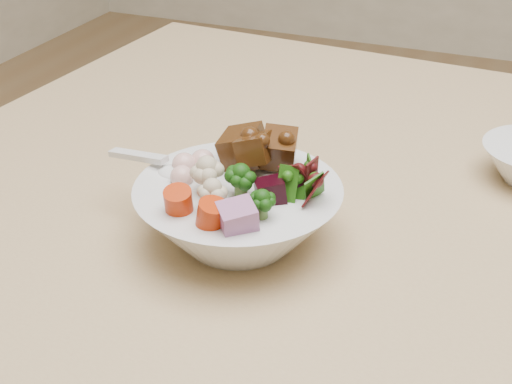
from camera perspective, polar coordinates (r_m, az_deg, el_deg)
food_bowl at (r=0.72m, az=-1.27°, el=-1.40°), size 0.21×0.21×0.11m
soup_spoon at (r=0.75m, az=-7.24°, el=1.83°), size 0.11×0.05×0.02m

